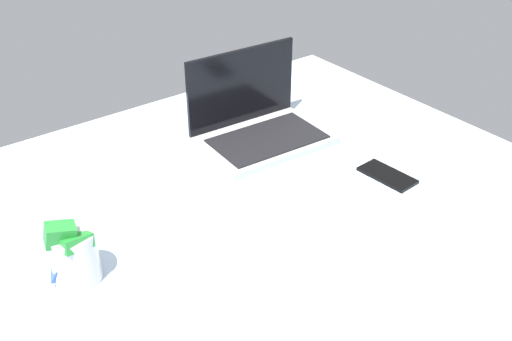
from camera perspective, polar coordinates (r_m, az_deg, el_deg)
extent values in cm
cube|color=silver|center=(132.42, -4.09, -10.71)|extent=(180.00, 140.00, 18.00)
cube|color=#B7BABC|center=(163.48, 0.77, 2.84)|extent=(34.27, 24.87, 2.00)
cube|color=black|center=(161.82, 1.07, 2.99)|extent=(29.93, 18.65, 0.40)
cube|color=black|center=(166.52, -1.37, 7.83)|extent=(33.00, 2.91, 21.00)
cylinder|color=silver|center=(121.77, -16.54, -7.70)|extent=(9.00, 9.00, 11.00)
cube|color=blue|center=(123.14, -17.31, -8.82)|extent=(6.51, 6.33, 6.65)
cube|color=#268C33|center=(121.87, -16.50, -8.08)|extent=(7.33, 6.24, 6.55)
cube|color=#268C33|center=(121.23, -16.46, -7.25)|extent=(8.41, 8.45, 5.73)
cube|color=#268C33|center=(119.88, -16.73, -6.74)|extent=(6.69, 7.27, 6.82)
cube|color=#268C33|center=(118.06, -16.68, -6.33)|extent=(6.97, 6.70, 4.60)
cube|color=#268C33|center=(117.42, -17.79, -5.71)|extent=(6.72, 5.11, 5.22)
cube|color=black|center=(152.96, 12.14, -0.45)|extent=(7.79, 14.45, 0.80)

